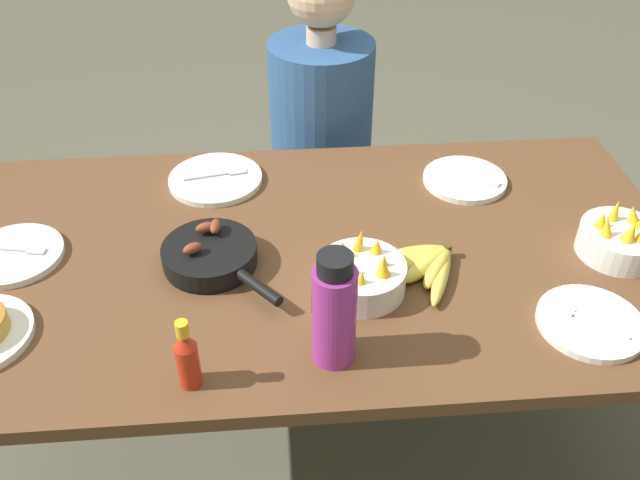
# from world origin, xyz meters

# --- Properties ---
(ground_plane) EXTENTS (14.00, 14.00, 0.00)m
(ground_plane) POSITION_xyz_m (0.00, 0.00, 0.00)
(ground_plane) COLOR #565142
(dining_table) EXTENTS (1.73, 0.94, 0.78)m
(dining_table) POSITION_xyz_m (0.00, 0.00, 0.68)
(dining_table) COLOR brown
(dining_table) RESTS_ON ground_plane
(banana_bunch) EXTENTS (0.18, 0.20, 0.04)m
(banana_bunch) POSITION_xyz_m (0.24, -0.09, 0.79)
(banana_bunch) COLOR gold
(banana_bunch) RESTS_ON dining_table
(skillet) EXTENTS (0.27, 0.30, 0.08)m
(skillet) POSITION_xyz_m (-0.25, -0.03, 0.80)
(skillet) COLOR black
(skillet) RESTS_ON dining_table
(empty_plate_near_front) EXTENTS (0.22, 0.22, 0.02)m
(empty_plate_near_front) POSITION_xyz_m (0.54, -0.29, 0.78)
(empty_plate_near_front) COLOR silver
(empty_plate_near_front) RESTS_ON dining_table
(empty_plate_far_left) EXTENTS (0.22, 0.22, 0.02)m
(empty_plate_far_left) POSITION_xyz_m (0.41, 0.26, 0.78)
(empty_plate_far_left) COLOR silver
(empty_plate_far_left) RESTS_ON dining_table
(empty_plate_far_right) EXTENTS (0.23, 0.23, 0.02)m
(empty_plate_far_right) POSITION_xyz_m (-0.71, 0.03, 0.78)
(empty_plate_far_right) COLOR silver
(empty_plate_far_right) RESTS_ON dining_table
(empty_plate_mid_edge) EXTENTS (0.25, 0.25, 0.02)m
(empty_plate_mid_edge) POSITION_xyz_m (-0.26, 0.32, 0.78)
(empty_plate_mid_edge) COLOR silver
(empty_plate_mid_edge) RESTS_ON dining_table
(fruit_bowl_mango) EXTENTS (0.19, 0.19, 0.12)m
(fruit_bowl_mango) POSITION_xyz_m (0.08, -0.14, 0.81)
(fruit_bowl_mango) COLOR silver
(fruit_bowl_mango) RESTS_ON dining_table
(fruit_bowl_citrus) EXTENTS (0.19, 0.19, 0.12)m
(fruit_bowl_citrus) POSITION_xyz_m (0.69, -0.06, 0.81)
(fruit_bowl_citrus) COLOR silver
(fruit_bowl_citrus) RESTS_ON dining_table
(water_bottle) EXTENTS (0.09, 0.09, 0.25)m
(water_bottle) POSITION_xyz_m (-0.00, -0.33, 0.90)
(water_bottle) COLOR #992D89
(water_bottle) RESTS_ON dining_table
(hot_sauce_bottle) EXTENTS (0.04, 0.04, 0.16)m
(hot_sauce_bottle) POSITION_xyz_m (-0.28, -0.38, 0.84)
(hot_sauce_bottle) COLOR #B72814
(hot_sauce_bottle) RESTS_ON dining_table
(person_figure) EXTENTS (0.36, 0.36, 1.25)m
(person_figure) POSITION_xyz_m (0.06, 0.69, 0.52)
(person_figure) COLOR black
(person_figure) RESTS_ON ground_plane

